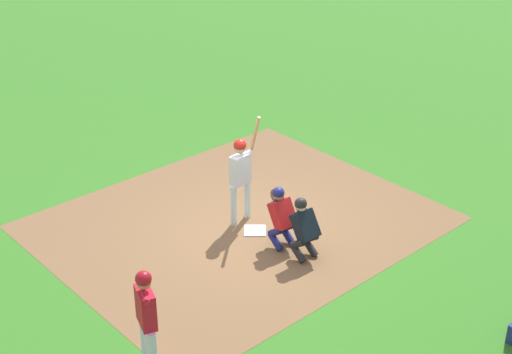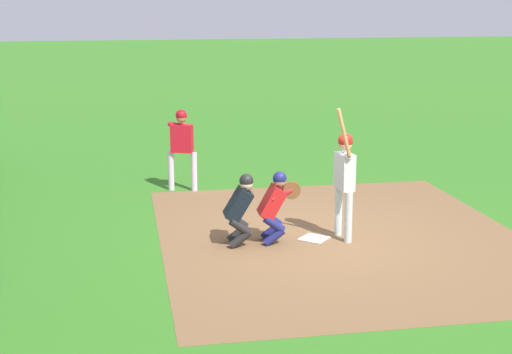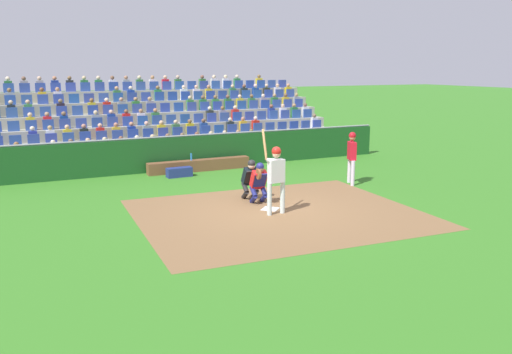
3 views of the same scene
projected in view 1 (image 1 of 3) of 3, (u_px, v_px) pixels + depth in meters
The scene contains 7 objects.
ground_plane at pixel (255, 231), 15.31m from camera, with size 160.00×160.00×0.00m, color #357922.
infield_dirt_patch at pixel (238, 222), 15.62m from camera, with size 7.58×6.34×0.01m, color brown.
home_plate_marker at pixel (255, 231), 15.30m from camera, with size 0.44×0.44×0.02m, color white.
batter_at_plate at pixel (241, 171), 15.14m from camera, with size 0.60×0.41×2.34m.
catcher_crouching at pixel (281, 213), 14.54m from camera, with size 0.49×0.71×1.27m.
home_plate_umpire at pixel (304, 226), 14.17m from camera, with size 0.49×0.52×1.26m.
on_deck_batter at pixel (146, 311), 11.17m from camera, with size 0.39×0.65×1.80m.
Camera 1 is at (-9.20, -9.33, 7.99)m, focal length 52.66 mm.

